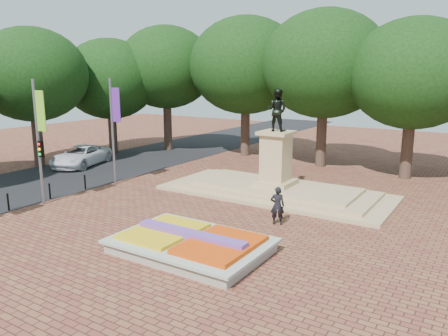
# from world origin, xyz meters

# --- Properties ---
(ground) EXTENTS (90.00, 90.00, 0.00)m
(ground) POSITION_xyz_m (0.00, 0.00, 0.00)
(ground) COLOR brown
(ground) RESTS_ON ground
(asphalt_street) EXTENTS (9.00, 90.00, 0.02)m
(asphalt_street) POSITION_xyz_m (-15.00, 5.00, 0.01)
(asphalt_street) COLOR black
(asphalt_street) RESTS_ON ground
(flower_bed) EXTENTS (6.30, 4.30, 0.91)m
(flower_bed) POSITION_xyz_m (1.03, -2.00, 0.38)
(flower_bed) COLOR gray
(flower_bed) RESTS_ON ground
(monument) EXTENTS (14.00, 6.00, 6.40)m
(monument) POSITION_xyz_m (0.00, 8.00, 0.88)
(monument) COLOR tan
(monument) RESTS_ON ground
(tree_row_back) EXTENTS (44.80, 8.80, 10.43)m
(tree_row_back) POSITION_xyz_m (2.33, 18.00, 6.67)
(tree_row_back) COLOR #35241D
(tree_row_back) RESTS_ON ground
(tree_row_street) EXTENTS (8.40, 25.40, 9.98)m
(tree_row_street) POSITION_xyz_m (-19.50, 4.67, 6.39)
(tree_row_street) COLOR #35241D
(tree_row_street) RESTS_ON ground
(banner_poles) EXTENTS (0.88, 11.17, 7.00)m
(banner_poles) POSITION_xyz_m (-10.08, -1.31, 3.88)
(banner_poles) COLOR slate
(banner_poles) RESTS_ON ground
(bollard_row) EXTENTS (0.12, 13.12, 0.98)m
(bollard_row) POSITION_xyz_m (-10.70, -1.50, 0.53)
(bollard_row) COLOR black
(bollard_row) RESTS_ON ground
(van) EXTENTS (4.30, 6.34, 1.61)m
(van) POSITION_xyz_m (-16.88, 7.22, 0.81)
(van) COLOR silver
(van) RESTS_ON ground
(pedestrian) EXTENTS (0.82, 0.71, 1.91)m
(pedestrian) POSITION_xyz_m (2.52, 3.04, 0.96)
(pedestrian) COLOR black
(pedestrian) RESTS_ON ground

